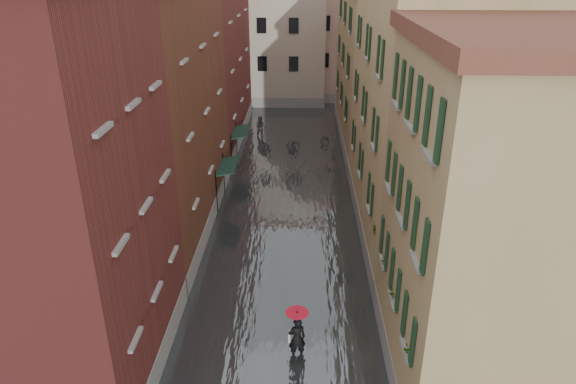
# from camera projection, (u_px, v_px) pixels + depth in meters

# --- Properties ---
(ground) EXTENTS (120.00, 120.00, 0.00)m
(ground) POSITION_uv_depth(u_px,v_px,m) (278.00, 334.00, 20.30)
(ground) COLOR #5F5E61
(ground) RESTS_ON ground
(floodwater) EXTENTS (10.00, 60.00, 0.20)m
(floodwater) POSITION_uv_depth(u_px,v_px,m) (287.00, 195.00, 32.10)
(floodwater) COLOR #3E4345
(floodwater) RESTS_ON ground
(building_left_near) EXTENTS (6.00, 8.00, 13.00)m
(building_left_near) POSITION_uv_depth(u_px,v_px,m) (49.00, 207.00, 15.98)
(building_left_near) COLOR maroon
(building_left_near) RESTS_ON ground
(building_left_mid) EXTENTS (6.00, 14.00, 12.50)m
(building_left_mid) POSITION_uv_depth(u_px,v_px,m) (148.00, 117.00, 26.11)
(building_left_mid) COLOR #5C2C1D
(building_left_mid) RESTS_ON ground
(building_left_far) EXTENTS (6.00, 16.00, 14.00)m
(building_left_far) POSITION_uv_depth(u_px,v_px,m) (201.00, 53.00, 39.46)
(building_left_far) COLOR maroon
(building_left_far) RESTS_ON ground
(building_right_near) EXTENTS (6.00, 8.00, 11.50)m
(building_right_near) POSITION_uv_depth(u_px,v_px,m) (498.00, 234.00, 15.93)
(building_right_near) COLOR olive
(building_right_near) RESTS_ON ground
(building_right_mid) EXTENTS (6.00, 14.00, 13.00)m
(building_right_mid) POSITION_uv_depth(u_px,v_px,m) (425.00, 114.00, 25.64)
(building_right_mid) COLOR tan
(building_right_mid) RESTS_ON ground
(building_right_far) EXTENTS (6.00, 16.00, 11.50)m
(building_right_far) POSITION_uv_depth(u_px,v_px,m) (382.00, 70.00, 39.61)
(building_right_far) COLOR olive
(building_right_far) RESTS_ON ground
(building_end_cream) EXTENTS (12.00, 9.00, 13.00)m
(building_end_cream) POSITION_uv_depth(u_px,v_px,m) (265.00, 36.00, 52.31)
(building_end_cream) COLOR #BCB195
(building_end_cream) RESTS_ON ground
(building_end_pink) EXTENTS (10.00, 9.00, 12.00)m
(building_end_pink) POSITION_uv_depth(u_px,v_px,m) (352.00, 38.00, 54.11)
(building_end_pink) COLOR tan
(building_end_pink) RESTS_ON ground
(awning_near) EXTENTS (1.09, 2.92, 2.80)m
(awning_near) POSITION_uv_depth(u_px,v_px,m) (227.00, 167.00, 30.03)
(awning_near) COLOR black
(awning_near) RESTS_ON ground
(awning_far) EXTENTS (1.09, 2.98, 2.80)m
(awning_far) POSITION_uv_depth(u_px,v_px,m) (240.00, 133.00, 36.00)
(awning_far) COLOR black
(awning_far) RESTS_ON ground
(window_planters) EXTENTS (0.59, 8.32, 0.84)m
(window_planters) POSITION_uv_depth(u_px,v_px,m) (393.00, 272.00, 18.02)
(window_planters) COLOR brown
(window_planters) RESTS_ON ground
(pedestrian_main) EXTENTS (0.87, 0.87, 2.06)m
(pedestrian_main) POSITION_uv_depth(u_px,v_px,m) (297.00, 332.00, 18.62)
(pedestrian_main) COLOR black
(pedestrian_main) RESTS_ON ground
(pedestrian_far) EXTENTS (0.96, 0.77, 1.88)m
(pedestrian_far) POSITION_uv_depth(u_px,v_px,m) (261.00, 128.00, 42.20)
(pedestrian_far) COLOR black
(pedestrian_far) RESTS_ON ground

